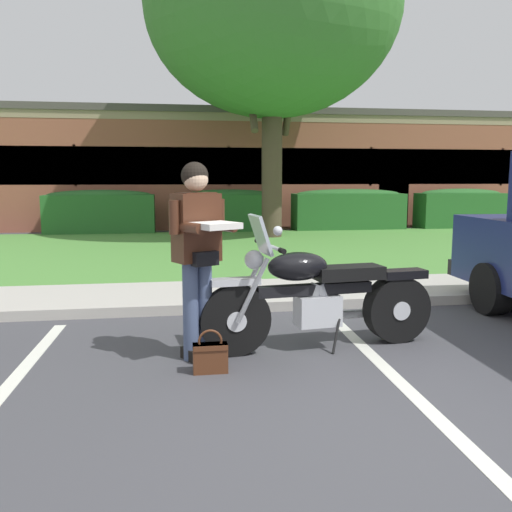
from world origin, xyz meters
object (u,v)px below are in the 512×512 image
(shade_tree, at_px, (273,7))
(hedge_center_left, at_px, (229,210))
(hedge_left, at_px, (100,211))
(brick_building, at_px, (214,171))
(hedge_right, at_px, (460,208))
(handbag, at_px, (210,355))
(hedge_center_right, at_px, (348,209))
(motorcycle, at_px, (328,296))
(rider_person, at_px, (198,245))

(shade_tree, height_order, hedge_center_left, shade_tree)
(hedge_left, relative_size, brick_building, 0.11)
(shade_tree, height_order, hedge_right, shade_tree)
(hedge_right, bearing_deg, handbag, -126.73)
(hedge_center_right, distance_m, brick_building, 7.63)
(motorcycle, bearing_deg, hedge_center_left, 88.71)
(motorcycle, bearing_deg, handbag, -155.74)
(handbag, distance_m, brick_building, 18.26)
(rider_person, relative_size, hedge_left, 0.57)
(rider_person, xyz_separation_m, hedge_center_right, (5.02, 11.06, -0.36))
(shade_tree, bearing_deg, rider_person, -104.32)
(handbag, height_order, hedge_center_right, hedge_center_right)
(motorcycle, relative_size, brick_building, 0.08)
(rider_person, xyz_separation_m, shade_tree, (2.37, 9.27, 4.70))
(hedge_center_right, bearing_deg, rider_person, -114.40)
(motorcycle, distance_m, shade_tree, 10.57)
(shade_tree, relative_size, brick_building, 0.32)
(rider_person, relative_size, shade_tree, 0.20)
(handbag, distance_m, hedge_center_left, 11.52)
(hedge_right, relative_size, brick_building, 0.10)
(hedge_center_left, bearing_deg, hedge_center_right, 0.00)
(shade_tree, bearing_deg, brick_building, 95.44)
(handbag, height_order, shade_tree, shade_tree)
(rider_person, bearing_deg, hedge_center_left, 82.58)
(motorcycle, xyz_separation_m, hedge_center_right, (3.82, 10.92, 0.16))
(motorcycle, distance_m, handbag, 1.28)
(rider_person, distance_m, hedge_center_left, 11.16)
(shade_tree, bearing_deg, motorcycle, -97.32)
(motorcycle, relative_size, rider_person, 1.31)
(rider_person, bearing_deg, motorcycle, 6.89)
(handbag, relative_size, hedge_left, 0.12)
(shade_tree, xyz_separation_m, hedge_right, (6.23, 1.79, -5.05))
(hedge_left, relative_size, hedge_center_left, 1.15)
(hedge_left, height_order, hedge_center_right, same)
(handbag, xyz_separation_m, shade_tree, (2.30, 9.63, 5.56))
(motorcycle, distance_m, rider_person, 1.31)
(motorcycle, xyz_separation_m, hedge_left, (-3.33, 10.92, 0.16))
(shade_tree, bearing_deg, hedge_left, 158.28)
(hedge_left, distance_m, hedge_right, 10.73)
(handbag, distance_m, hedge_left, 11.65)
(hedge_left, bearing_deg, handbag, -79.08)
(motorcycle, height_order, rider_person, rider_person)
(brick_building, bearing_deg, motorcycle, -91.18)
(hedge_left, xyz_separation_m, hedge_center_right, (7.15, 0.00, 0.00))
(motorcycle, bearing_deg, brick_building, 88.82)
(motorcycle, xyz_separation_m, handbag, (-1.13, -0.51, -0.34))
(brick_building, bearing_deg, shade_tree, -84.56)
(hedge_left, xyz_separation_m, hedge_center_left, (3.58, -0.00, 0.00))
(handbag, bearing_deg, rider_person, 100.58)
(hedge_left, height_order, hedge_center_left, same)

